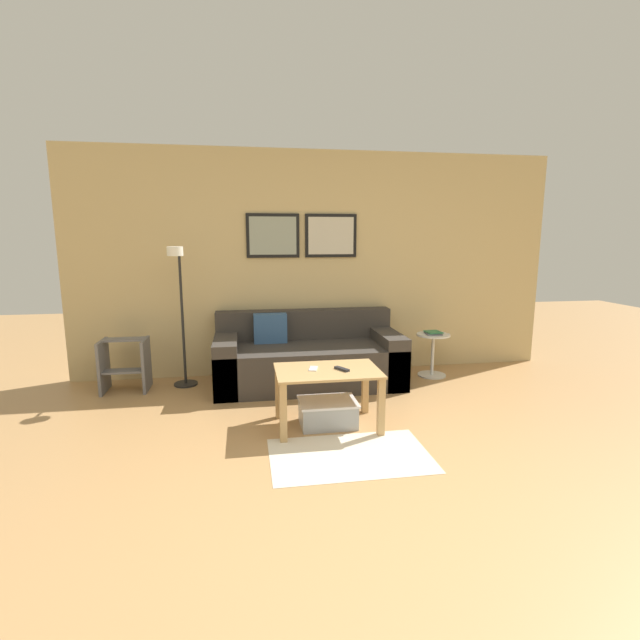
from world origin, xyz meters
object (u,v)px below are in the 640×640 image
(storage_bin, at_px, (328,413))
(side_table, at_px, (433,351))
(remote_control, at_px, (342,369))
(cell_phone, at_px, (313,369))
(book_stack, at_px, (433,333))
(floor_lamp, at_px, (180,305))
(step_stool, at_px, (125,363))
(coffee_table, at_px, (327,381))
(couch, at_px, (308,358))

(storage_bin, height_order, side_table, side_table)
(remote_control, relative_size, cell_phone, 1.07)
(storage_bin, height_order, cell_phone, cell_phone)
(side_table, height_order, book_stack, book_stack)
(storage_bin, relative_size, floor_lamp, 0.33)
(floor_lamp, xyz_separation_m, cell_phone, (1.21, -1.18, -0.39))
(step_stool, bearing_deg, cell_phone, -34.02)
(step_stool, bearing_deg, coffee_table, -33.16)
(storage_bin, distance_m, remote_control, 0.42)
(remote_control, bearing_deg, coffee_table, 131.43)
(storage_bin, bearing_deg, coffee_table, -107.95)
(storage_bin, distance_m, step_stool, 2.29)
(side_table, relative_size, step_stool, 0.91)
(coffee_table, xyz_separation_m, floor_lamp, (-1.33, 1.21, 0.50))
(coffee_table, height_order, book_stack, book_stack)
(remote_control, bearing_deg, book_stack, 12.22)
(couch, height_order, remote_control, couch)
(couch, relative_size, cell_phone, 14.20)
(floor_lamp, bearing_deg, remote_control, -40.90)
(couch, relative_size, side_table, 4.03)
(couch, height_order, storage_bin, couch)
(coffee_table, relative_size, remote_control, 5.77)
(couch, bearing_deg, coffee_table, -89.72)
(coffee_table, relative_size, storage_bin, 1.77)
(coffee_table, bearing_deg, side_table, 40.24)
(book_stack, relative_size, step_stool, 0.37)
(coffee_table, distance_m, remote_control, 0.17)
(side_table, relative_size, cell_phone, 3.52)
(floor_lamp, distance_m, step_stool, 0.85)
(storage_bin, relative_size, step_stool, 0.90)
(coffee_table, distance_m, side_table, 1.91)
(remote_control, height_order, cell_phone, remote_control)
(side_table, bearing_deg, coffee_table, -139.76)
(remote_control, bearing_deg, cell_phone, 131.37)
(coffee_table, relative_size, cell_phone, 6.19)
(storage_bin, height_order, floor_lamp, floor_lamp)
(coffee_table, distance_m, floor_lamp, 1.86)
(couch, distance_m, cell_phone, 1.18)
(side_table, bearing_deg, floor_lamp, -179.58)
(cell_phone, relative_size, step_stool, 0.26)
(storage_bin, xyz_separation_m, step_stool, (-1.92, 1.23, 0.18))
(floor_lamp, height_order, side_table, floor_lamp)
(storage_bin, distance_m, side_table, 1.90)
(side_table, relative_size, book_stack, 2.44)
(book_stack, distance_m, remote_control, 1.85)
(side_table, height_order, remote_control, remote_control)
(storage_bin, distance_m, book_stack, 1.93)
(storage_bin, relative_size, book_stack, 2.42)
(coffee_table, xyz_separation_m, step_stool, (-1.92, 1.25, -0.10))
(book_stack, bearing_deg, coffee_table, -139.61)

